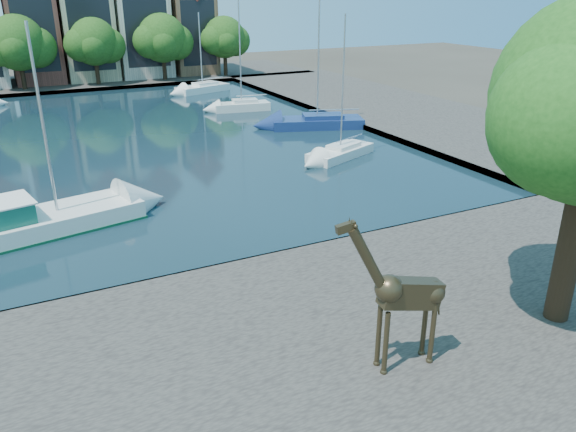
# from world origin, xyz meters

# --- Properties ---
(ground) EXTENTS (160.00, 160.00, 0.00)m
(ground) POSITION_xyz_m (0.00, 0.00, 0.00)
(ground) COLOR #38332B
(ground) RESTS_ON ground
(water_basin) EXTENTS (38.00, 50.00, 0.08)m
(water_basin) POSITION_xyz_m (0.00, 24.00, 0.04)
(water_basin) COLOR black
(water_basin) RESTS_ON ground
(near_quay) EXTENTS (50.00, 14.00, 0.50)m
(near_quay) POSITION_xyz_m (0.00, -7.00, 0.25)
(near_quay) COLOR #4A4640
(near_quay) RESTS_ON ground
(far_quay) EXTENTS (60.00, 16.00, 0.50)m
(far_quay) POSITION_xyz_m (0.00, 56.00, 0.25)
(far_quay) COLOR #4A4640
(far_quay) RESTS_ON ground
(right_quay) EXTENTS (14.00, 52.00, 0.50)m
(right_quay) POSITION_xyz_m (25.00, 24.00, 0.25)
(right_quay) COLOR #4A4640
(right_quay) RESTS_ON ground
(townhouse_center) EXTENTS (5.44, 9.18, 16.93)m
(townhouse_center) POSITION_xyz_m (-4.00, 55.99, 8.36)
(townhouse_center) COLOR brown
(townhouse_center) RESTS_ON far_quay
(townhouse_east_inner) EXTENTS (5.94, 9.18, 15.79)m
(townhouse_east_inner) POSITION_xyz_m (2.00, 55.99, 7.73)
(townhouse_east_inner) COLOR #C2B28B
(townhouse_east_inner) RESTS_ON far_quay
(townhouse_east_mid) EXTENTS (6.43, 9.18, 16.65)m
(townhouse_east_mid) POSITION_xyz_m (8.50, 55.99, 8.10)
(townhouse_east_mid) COLOR beige
(townhouse_east_mid) RESTS_ON far_quay
(townhouse_east_end) EXTENTS (5.44, 9.18, 14.43)m
(townhouse_east_end) POSITION_xyz_m (15.00, 55.99, 7.11)
(townhouse_east_end) COLOR brown
(townhouse_east_end) RESTS_ON far_quay
(far_tree_mid_west) EXTENTS (7.80, 6.00, 8.00)m
(far_tree_mid_west) POSITION_xyz_m (-5.89, 50.49, 5.29)
(far_tree_mid_west) COLOR #332114
(far_tree_mid_west) RESTS_ON far_quay
(far_tree_mid_east) EXTENTS (7.02, 5.40, 7.52)m
(far_tree_mid_east) POSITION_xyz_m (2.10, 50.49, 5.13)
(far_tree_mid_east) COLOR #332114
(far_tree_mid_east) RESTS_ON far_quay
(far_tree_east) EXTENTS (7.54, 5.80, 7.84)m
(far_tree_east) POSITION_xyz_m (10.11, 50.49, 5.24)
(far_tree_east) COLOR #332114
(far_tree_east) RESTS_ON far_quay
(far_tree_far_east) EXTENTS (6.76, 5.20, 7.36)m
(far_tree_far_east) POSITION_xyz_m (18.09, 50.49, 5.08)
(far_tree_far_east) COLOR #332114
(far_tree_far_east) RESTS_ON far_quay
(giraffe_statue) EXTENTS (3.45, 0.76, 4.92)m
(giraffe_statue) POSITION_xyz_m (0.99, -8.71, 2.92)
(giraffe_statue) COLOR #392E1C
(giraffe_statue) RESTS_ON near_quay
(motorsailer) EXTENTS (10.53, 4.98, 9.62)m
(motorsailer) POSITION_xyz_m (-8.34, 7.64, 0.81)
(motorsailer) COLOR silver
(motorsailer) RESTS_ON water_basin
(sailboat_right_a) EXTENTS (5.80, 3.87, 9.44)m
(sailboat_right_a) POSITION_xyz_m (12.00, 12.37, 0.57)
(sailboat_right_a) COLOR silver
(sailboat_right_a) RESTS_ON water_basin
(sailboat_right_b) EXTENTS (8.02, 5.03, 11.93)m
(sailboat_right_b) POSITION_xyz_m (15.00, 20.99, 0.69)
(sailboat_right_b) COLOR navy
(sailboat_right_b) RESTS_ON water_basin
(sailboat_right_c) EXTENTS (5.51, 2.68, 10.20)m
(sailboat_right_c) POSITION_xyz_m (12.00, 30.43, 0.68)
(sailboat_right_c) COLOR silver
(sailboat_right_c) RESTS_ON water_basin
(sailboat_right_d) EXTENTS (6.53, 3.98, 8.53)m
(sailboat_right_d) POSITION_xyz_m (12.00, 42.06, 0.65)
(sailboat_right_d) COLOR white
(sailboat_right_d) RESTS_ON water_basin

